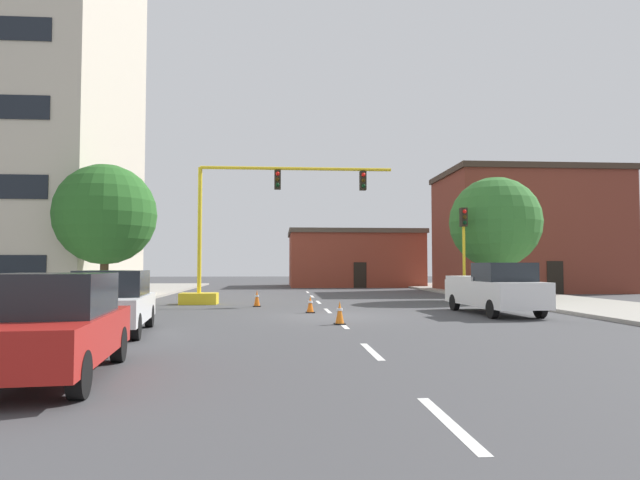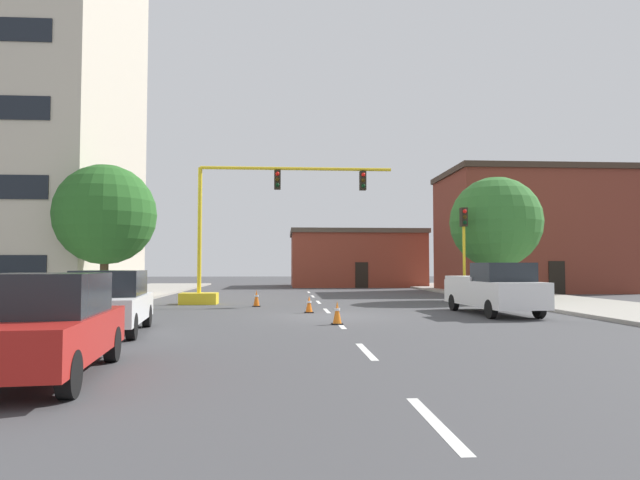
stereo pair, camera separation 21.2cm
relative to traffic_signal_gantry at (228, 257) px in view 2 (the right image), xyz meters
The scene contains 22 objects.
ground_plane 8.61m from the traffic_signal_gantry, 56.91° to the right, with size 160.00×160.00×0.00m, color #424244.
sidewalk_left 7.97m from the traffic_signal_gantry, behind, with size 6.00×56.00×0.14m, color #9E998E.
sidewalk_right 16.80m from the traffic_signal_gantry, ahead, with size 6.00×56.00×0.14m, color #9E998E.
lane_stripe_seg_0 21.55m from the traffic_signal_gantry, 77.81° to the right, with size 0.16×2.40×0.01m, color silver.
lane_stripe_seg_1 16.26m from the traffic_signal_gantry, 73.67° to the right, with size 0.16×2.40×0.01m, color silver.
lane_stripe_seg_2 11.17m from the traffic_signal_gantry, 65.53° to the right, with size 0.16×2.40×0.01m, color silver.
lane_stripe_seg_3 6.75m from the traffic_signal_gantry, 44.48° to the right, with size 0.16×2.40×0.01m, color silver.
lane_stripe_seg_4 5.20m from the traffic_signal_gantry, 13.14° to the left, with size 0.16×2.40×0.01m, color silver.
lane_stripe_seg_5 8.30m from the traffic_signal_gantry, 55.39° to the left, with size 0.16×2.40×0.01m, color silver.
lane_stripe_seg_6 13.09m from the traffic_signal_gantry, 69.43° to the left, with size 0.16×2.40×0.01m, color silver.
building_brick_center 25.74m from the traffic_signal_gantry, 68.58° to the left, with size 12.09×9.20×5.16m.
building_row_right 23.91m from the traffic_signal_gantry, 29.77° to the left, with size 12.31×8.35×8.80m.
traffic_signal_gantry is the anchor object (origin of this frame).
traffic_light_pole_right 11.82m from the traffic_signal_gantry, ahead, with size 0.32×0.47×4.80m.
tree_left_near 6.05m from the traffic_signal_gantry, 153.85° to the right, with size 4.43×4.43×6.37m.
tree_right_mid 14.32m from the traffic_signal_gantry, ahead, with size 4.88×4.88×6.66m.
pickup_truck_white 12.73m from the traffic_signal_gantry, 30.98° to the right, with size 2.27×5.50×1.99m.
sedan_white_near_left 12.05m from the traffic_signal_gantry, 100.05° to the right, with size 2.37×4.69×1.74m.
sedan_red_mid_left 18.09m from the traffic_signal_gantry, 94.03° to the right, with size 2.32×4.67×1.74m.
traffic_cone_roadside_a 11.00m from the traffic_signal_gantry, 65.81° to the right, with size 0.36×0.36×0.75m.
traffic_cone_roadside_b 3.06m from the traffic_signal_gantry, 51.14° to the right, with size 0.36×0.36×0.77m.
traffic_cone_roadside_c 6.86m from the traffic_signal_gantry, 55.23° to the right, with size 0.36×0.36×0.68m.
Camera 2 is at (-1.80, -20.54, 1.86)m, focal length 31.01 mm.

